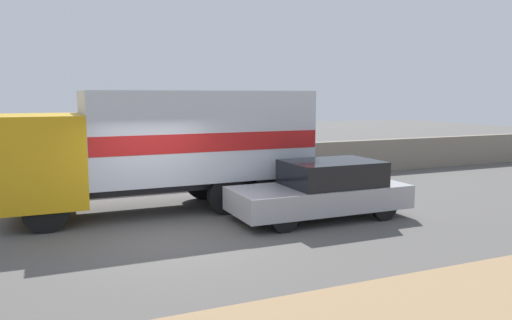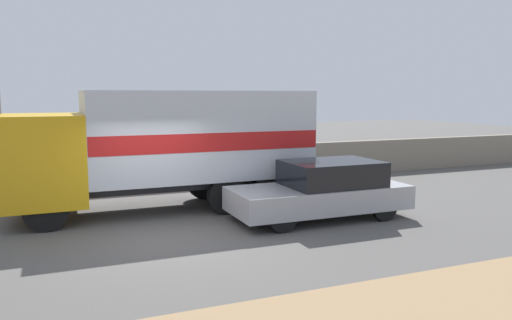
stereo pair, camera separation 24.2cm
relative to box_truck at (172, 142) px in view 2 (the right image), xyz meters
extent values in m
plane|color=#514F4C|center=(-0.78, -2.76, -1.81)|extent=(80.00, 80.00, 0.00)
cube|color=gray|center=(-0.78, 3.42, -1.18)|extent=(60.00, 0.35, 1.27)
cube|color=gold|center=(-3.14, 0.00, -0.29)|extent=(1.85, 2.44, 2.15)
cube|color=black|center=(-4.04, 0.00, 0.14)|extent=(0.06, 2.08, 0.94)
cube|color=#2D2D33|center=(0.74, 0.00, -1.08)|extent=(5.90, 1.33, 0.25)
cube|color=silver|center=(0.74, 0.00, 0.20)|extent=(5.90, 2.42, 2.32)
cube|color=red|center=(0.74, 0.00, 0.08)|extent=(5.87, 2.44, 0.46)
cylinder|color=black|center=(-3.14, -1.04, -1.31)|extent=(1.00, 0.28, 1.00)
cylinder|color=black|center=(-3.14, 1.04, -1.31)|extent=(1.00, 0.28, 1.00)
cylinder|color=black|center=(2.36, -1.04, -1.31)|extent=(1.00, 0.28, 1.00)
cylinder|color=black|center=(2.36, 1.04, -1.31)|extent=(1.00, 0.28, 1.00)
cylinder|color=black|center=(1.18, -1.04, -1.31)|extent=(1.00, 0.28, 1.00)
cylinder|color=black|center=(1.18, 1.04, -1.31)|extent=(1.00, 0.28, 1.00)
cube|color=#9E9EA3|center=(3.13, -2.38, -1.28)|extent=(4.44, 1.83, 0.57)
cube|color=black|center=(3.48, -2.38, -0.69)|extent=(2.31, 1.68, 0.61)
cylinder|color=black|center=(1.75, -3.18, -1.48)|extent=(0.66, 0.20, 0.66)
cylinder|color=black|center=(1.75, -1.59, -1.48)|extent=(0.66, 0.20, 0.66)
cylinder|color=black|center=(4.50, -3.18, -1.48)|extent=(0.66, 0.20, 0.66)
cylinder|color=black|center=(4.50, -1.59, -1.48)|extent=(0.66, 0.20, 0.66)
camera|label=1|loc=(-3.19, -12.92, 1.25)|focal=35.00mm
camera|label=2|loc=(-2.96, -13.02, 1.25)|focal=35.00mm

